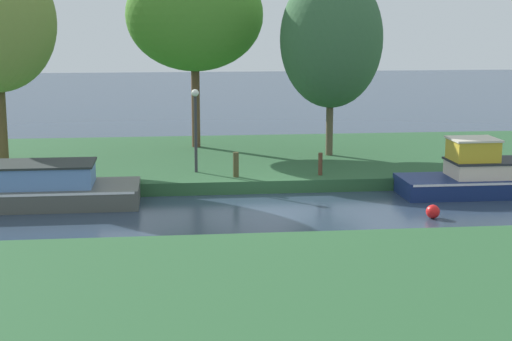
{
  "coord_description": "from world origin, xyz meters",
  "views": [
    {
      "loc": [
        -2.93,
        -22.05,
        5.37
      ],
      "look_at": [
        -0.32,
        1.2,
        0.9
      ],
      "focal_mm": 55.96,
      "sensor_mm": 36.0,
      "label": 1
    }
  ],
  "objects_px": {
    "lamp_post": "(196,120)",
    "channel_buoy": "(433,212)",
    "willow_tree_centre": "(195,15)",
    "mooring_post_far": "(236,165)",
    "willow_tree_right": "(331,39)",
    "mooring_post_near": "(320,164)"
  },
  "relations": [
    {
      "from": "willow_tree_right",
      "to": "lamp_post",
      "type": "distance_m",
      "value": 6.24
    },
    {
      "from": "channel_buoy",
      "to": "lamp_post",
      "type": "bearing_deg",
      "value": 139.47
    },
    {
      "from": "willow_tree_right",
      "to": "lamp_post",
      "type": "xyz_separation_m",
      "value": [
        -5.02,
        -2.73,
        -2.51
      ]
    },
    {
      "from": "channel_buoy",
      "to": "mooring_post_near",
      "type": "bearing_deg",
      "value": 117.53
    },
    {
      "from": "willow_tree_right",
      "to": "mooring_post_far",
      "type": "height_order",
      "value": "willow_tree_right"
    },
    {
      "from": "lamp_post",
      "to": "channel_buoy",
      "type": "xyz_separation_m",
      "value": [
        6.24,
        -5.34,
        -1.94
      ]
    },
    {
      "from": "willow_tree_right",
      "to": "mooring_post_near",
      "type": "distance_m",
      "value": 5.46
    },
    {
      "from": "mooring_post_near",
      "to": "willow_tree_centre",
      "type": "bearing_deg",
      "value": 122.13
    },
    {
      "from": "lamp_post",
      "to": "channel_buoy",
      "type": "relative_size",
      "value": 7.18
    },
    {
      "from": "willow_tree_right",
      "to": "mooring_post_far",
      "type": "distance_m",
      "value": 6.54
    },
    {
      "from": "mooring_post_near",
      "to": "channel_buoy",
      "type": "height_order",
      "value": "mooring_post_near"
    },
    {
      "from": "willow_tree_centre",
      "to": "channel_buoy",
      "type": "relative_size",
      "value": 19.05
    },
    {
      "from": "willow_tree_right",
      "to": "channel_buoy",
      "type": "bearing_deg",
      "value": -81.39
    },
    {
      "from": "lamp_post",
      "to": "mooring_post_far",
      "type": "relative_size",
      "value": 3.42
    },
    {
      "from": "willow_tree_centre",
      "to": "lamp_post",
      "type": "distance_m",
      "value": 6.04
    },
    {
      "from": "mooring_post_far",
      "to": "willow_tree_right",
      "type": "bearing_deg",
      "value": 44.28
    },
    {
      "from": "willow_tree_centre",
      "to": "mooring_post_near",
      "type": "height_order",
      "value": "willow_tree_centre"
    },
    {
      "from": "willow_tree_centre",
      "to": "lamp_post",
      "type": "relative_size",
      "value": 2.65
    },
    {
      "from": "willow_tree_centre",
      "to": "mooring_post_far",
      "type": "height_order",
      "value": "willow_tree_centre"
    },
    {
      "from": "mooring_post_near",
      "to": "channel_buoy",
      "type": "relative_size",
      "value": 1.92
    },
    {
      "from": "willow_tree_centre",
      "to": "channel_buoy",
      "type": "height_order",
      "value": "willow_tree_centre"
    },
    {
      "from": "willow_tree_centre",
      "to": "willow_tree_right",
      "type": "distance_m",
      "value": 5.39
    }
  ]
}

